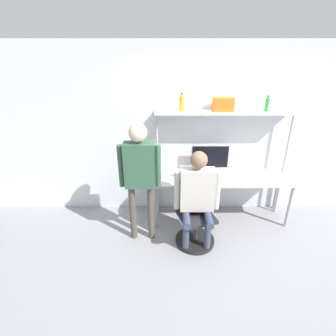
{
  "coord_description": "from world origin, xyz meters",
  "views": [
    {
      "loc": [
        -0.84,
        -3.32,
        2.58
      ],
      "look_at": [
        -0.83,
        -0.1,
        1.1
      ],
      "focal_mm": 28.0,
      "sensor_mm": 36.0,
      "label": 1
    }
  ],
  "objects_px": {
    "cell_phone": "(208,182)",
    "person_seated": "(197,193)",
    "laptop": "(191,176)",
    "bottle_green": "(266,105)",
    "person_standing": "(139,169)",
    "office_chair": "(194,224)",
    "bottle_amber": "(181,104)",
    "storage_box": "(222,104)",
    "monitor": "(209,158)"
  },
  "relations": [
    {
      "from": "monitor",
      "to": "laptop",
      "type": "xyz_separation_m",
      "value": [
        -0.31,
        -0.27,
        -0.19
      ]
    },
    {
      "from": "bottle_green",
      "to": "storage_box",
      "type": "xyz_separation_m",
      "value": [
        -0.63,
        0.0,
        0.0
      ]
    },
    {
      "from": "cell_phone",
      "to": "person_seated",
      "type": "distance_m",
      "value": 0.51
    },
    {
      "from": "laptop",
      "to": "person_standing",
      "type": "relative_size",
      "value": 0.19
    },
    {
      "from": "person_seated",
      "to": "bottle_green",
      "type": "relative_size",
      "value": 6.21
    },
    {
      "from": "person_standing",
      "to": "cell_phone",
      "type": "bearing_deg",
      "value": 19.06
    },
    {
      "from": "person_seated",
      "to": "bottle_green",
      "type": "bearing_deg",
      "value": 37.15
    },
    {
      "from": "person_standing",
      "to": "storage_box",
      "type": "distance_m",
      "value": 1.53
    },
    {
      "from": "bottle_amber",
      "to": "storage_box",
      "type": "xyz_separation_m",
      "value": [
        0.6,
        0.0,
        -0.01
      ]
    },
    {
      "from": "cell_phone",
      "to": "person_standing",
      "type": "relative_size",
      "value": 0.09
    },
    {
      "from": "person_standing",
      "to": "bottle_amber",
      "type": "bearing_deg",
      "value": 49.6
    },
    {
      "from": "cell_phone",
      "to": "storage_box",
      "type": "height_order",
      "value": "storage_box"
    },
    {
      "from": "storage_box",
      "to": "bottle_amber",
      "type": "bearing_deg",
      "value": 180.0
    },
    {
      "from": "storage_box",
      "to": "laptop",
      "type": "bearing_deg",
      "value": -149.62
    },
    {
      "from": "monitor",
      "to": "cell_phone",
      "type": "xyz_separation_m",
      "value": [
        -0.06,
        -0.34,
        -0.24
      ]
    },
    {
      "from": "cell_phone",
      "to": "office_chair",
      "type": "xyz_separation_m",
      "value": [
        -0.23,
        -0.41,
        -0.47
      ]
    },
    {
      "from": "cell_phone",
      "to": "office_chair",
      "type": "distance_m",
      "value": 0.66
    },
    {
      "from": "cell_phone",
      "to": "person_standing",
      "type": "bearing_deg",
      "value": -160.94
    },
    {
      "from": "bottle_amber",
      "to": "office_chair",
      "type": "bearing_deg",
      "value": -76.3
    },
    {
      "from": "person_standing",
      "to": "office_chair",
      "type": "bearing_deg",
      "value": -5.7
    },
    {
      "from": "cell_phone",
      "to": "bottle_green",
      "type": "relative_size",
      "value": 0.66
    },
    {
      "from": "monitor",
      "to": "laptop",
      "type": "bearing_deg",
      "value": -138.97
    },
    {
      "from": "monitor",
      "to": "person_seated",
      "type": "xyz_separation_m",
      "value": [
        -0.27,
        -0.8,
        -0.16
      ]
    },
    {
      "from": "monitor",
      "to": "bottle_green",
      "type": "height_order",
      "value": "bottle_green"
    },
    {
      "from": "office_chair",
      "to": "person_seated",
      "type": "relative_size",
      "value": 0.66
    },
    {
      "from": "monitor",
      "to": "bottle_amber",
      "type": "bearing_deg",
      "value": -178.55
    },
    {
      "from": "person_seated",
      "to": "storage_box",
      "type": "xyz_separation_m",
      "value": [
        0.4,
        0.79,
        1.01
      ]
    },
    {
      "from": "office_chair",
      "to": "bottle_amber",
      "type": "distance_m",
      "value": 1.75
    },
    {
      "from": "laptop",
      "to": "office_chair",
      "type": "height_order",
      "value": "laptop"
    },
    {
      "from": "laptop",
      "to": "cell_phone",
      "type": "xyz_separation_m",
      "value": [
        0.25,
        -0.07,
        -0.05
      ]
    },
    {
      "from": "laptop",
      "to": "bottle_amber",
      "type": "xyz_separation_m",
      "value": [
        -0.16,
        0.26,
        1.04
      ]
    },
    {
      "from": "person_standing",
      "to": "storage_box",
      "type": "height_order",
      "value": "storage_box"
    },
    {
      "from": "office_chair",
      "to": "cell_phone",
      "type": "bearing_deg",
      "value": 61.39
    },
    {
      "from": "cell_phone",
      "to": "bottle_amber",
      "type": "distance_m",
      "value": 1.22
    },
    {
      "from": "office_chair",
      "to": "storage_box",
      "type": "distance_m",
      "value": 1.77
    },
    {
      "from": "laptop",
      "to": "office_chair",
      "type": "xyz_separation_m",
      "value": [
        0.03,
        -0.49,
        -0.52
      ]
    },
    {
      "from": "monitor",
      "to": "storage_box",
      "type": "height_order",
      "value": "storage_box"
    },
    {
      "from": "storage_box",
      "to": "cell_phone",
      "type": "bearing_deg",
      "value": -119.99
    },
    {
      "from": "bottle_amber",
      "to": "storage_box",
      "type": "distance_m",
      "value": 0.6
    },
    {
      "from": "person_seated",
      "to": "bottle_amber",
      "type": "bearing_deg",
      "value": 103.9
    },
    {
      "from": "laptop",
      "to": "bottle_amber",
      "type": "height_order",
      "value": "bottle_amber"
    },
    {
      "from": "bottle_green",
      "to": "storage_box",
      "type": "height_order",
      "value": "bottle_green"
    },
    {
      "from": "laptop",
      "to": "person_seated",
      "type": "distance_m",
      "value": 0.53
    },
    {
      "from": "office_chair",
      "to": "bottle_amber",
      "type": "relative_size",
      "value": 3.52
    },
    {
      "from": "office_chair",
      "to": "person_standing",
      "type": "xyz_separation_m",
      "value": [
        -0.75,
        0.08,
        0.84
      ]
    },
    {
      "from": "person_standing",
      "to": "bottle_green",
      "type": "relative_size",
      "value": 7.72
    },
    {
      "from": "person_standing",
      "to": "bottle_amber",
      "type": "height_order",
      "value": "bottle_amber"
    },
    {
      "from": "bottle_amber",
      "to": "laptop",
      "type": "bearing_deg",
      "value": -58.88
    },
    {
      "from": "laptop",
      "to": "bottle_green",
      "type": "xyz_separation_m",
      "value": [
        1.08,
        0.26,
        1.03
      ]
    },
    {
      "from": "person_standing",
      "to": "bottle_amber",
      "type": "xyz_separation_m",
      "value": [
        0.57,
        0.67,
        0.73
      ]
    }
  ]
}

